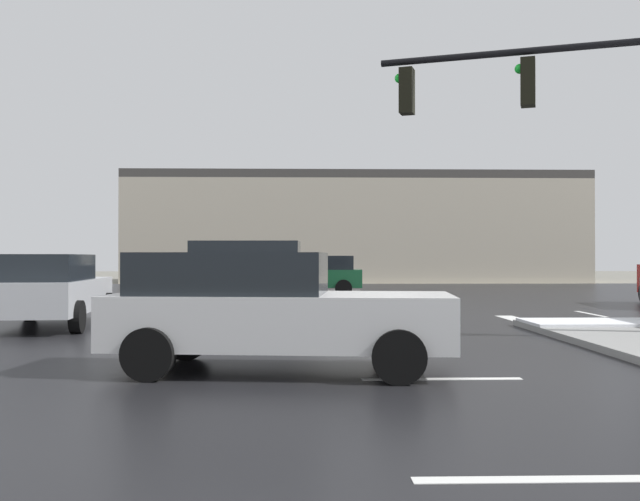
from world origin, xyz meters
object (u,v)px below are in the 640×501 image
Objects in this scene: sedan_white at (268,308)px; sedan_green at (310,274)px; sedan_tan at (208,274)px; traffic_signal_mast at (577,126)px; sedan_silver at (49,289)px; suv_black at (246,271)px.

sedan_green is (0.81, 18.86, 0.00)m from sedan_white.
sedan_white is 20.30m from sedan_tan.
traffic_signal_mast is at bearing 41.50° from sedan_white.
traffic_signal_mast is at bearing 35.73° from sedan_tan.
sedan_tan is (-4.20, 1.15, 0.00)m from sedan_green.
suv_black reaches higher than sedan_silver.
sedan_green is (-5.01, 14.71, -3.25)m from traffic_signal_mast.
sedan_silver is at bearing -1.13° from sedan_tan.
suv_black is at bearing 22.23° from sedan_tan.
suv_black is at bearing -32.75° from sedan_silver.
suv_black reaches higher than sedan_tan.
suv_black is 1.06× the size of sedan_green.
traffic_signal_mast reaches higher than sedan_silver.
suv_black is 1.05× the size of sedan_white.
sedan_white is at bearing 55.10° from traffic_signal_mast.
sedan_tan is at bearing -40.31° from traffic_signal_mast.
sedan_silver is 14.07m from sedan_green.
traffic_signal_mast is at bearing -104.48° from sedan_silver.
sedan_tan is (-3.39, 20.02, 0.00)m from sedan_white.
sedan_white is 1.00× the size of sedan_tan.
sedan_tan is at bearing -11.22° from sedan_silver.
sedan_white is (1.30, -13.02, -0.24)m from suv_black.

